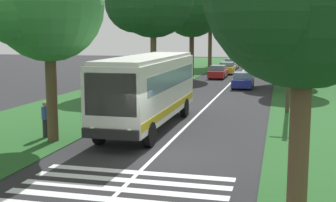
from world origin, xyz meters
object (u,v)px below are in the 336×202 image
pedestrian (45,119)px  coach_bus (149,87)px  roadside_tree_left_1 (48,9)px  utility_pole (289,51)px  roadside_tree_right_3 (294,28)px  trailing_car_3 (231,64)px  roadside_tree_right_2 (283,11)px  trailing_car_0 (243,81)px  roadside_tree_left_0 (191,9)px  trailing_minibus_0 (263,55)px  roadside_tree_left_3 (209,8)px  roadside_tree_right_0 (290,16)px  trailing_car_2 (227,68)px  trailing_car_1 (218,72)px  roadside_tree_right_4 (290,16)px

pedestrian → coach_bus: bearing=-49.7°
roadside_tree_left_1 → utility_pole: size_ratio=1.16×
roadside_tree_right_3 → pedestrian: size_ratio=4.74×
trailing_car_3 → roadside_tree_right_2: (-16.24, -6.74, 6.47)m
trailing_car_0 → utility_pole: 13.70m
roadside_tree_left_0 → trailing_car_3: bearing=-14.4°
roadside_tree_right_2 → roadside_tree_right_3: size_ratio=1.30×
roadside_tree_left_0 → coach_bus: bearing=-173.2°
coach_bus → pedestrian: bearing=130.3°
trailing_minibus_0 → utility_pole: (-45.92, -3.28, 2.29)m
roadside_tree_right_3 → roadside_tree_left_3: bearing=22.8°
roadside_tree_left_1 → roadside_tree_right_0: bearing=-12.2°
roadside_tree_left_3 → coach_bus: bearing=-175.0°
roadside_tree_right_3 → pedestrian: roadside_tree_right_3 is taller
roadside_tree_right_2 → trailing_car_2: bearing=38.0°
trailing_car_0 → trailing_minibus_0: size_ratio=0.72×
trailing_car_0 → roadside_tree_right_3: (-1.43, -4.26, 4.69)m
coach_bus → roadside_tree_right_2: bearing=-14.6°
roadside_tree_left_1 → trailing_car_2: bearing=-5.6°
trailing_minibus_0 → roadside_tree_left_3: roadside_tree_left_3 is taller
trailing_car_0 → trailing_car_2: bearing=12.0°
pedestrian → trailing_car_1: bearing=-7.2°
roadside_tree_right_2 → coach_bus: bearing=165.4°
trailing_car_2 → roadside_tree_left_3: 14.34m
utility_pole → roadside_tree_left_0: bearing=25.0°
roadside_tree_left_3 → pedestrian: (-48.35, 0.14, -7.72)m
roadside_tree_left_0 → roadside_tree_right_2: bearing=-108.1°
trailing_car_0 → roadside_tree_right_3: roadside_tree_right_3 is taller
trailing_car_3 → roadside_tree_left_3: size_ratio=0.34×
roadside_tree_left_0 → roadside_tree_left_3: (16.16, 0.47, 0.96)m
roadside_tree_left_0 → roadside_tree_right_0: 22.44m
roadside_tree_right_0 → roadside_tree_right_4: (8.48, -0.08, 0.44)m
roadside_tree_left_3 → roadside_tree_right_3: 29.77m
trailing_minibus_0 → roadside_tree_left_1: roadside_tree_left_1 is taller
pedestrian → roadside_tree_left_0: bearing=-1.1°
roadside_tree_left_3 → pedestrian: bearing=179.8°
trailing_minibus_0 → roadside_tree_right_2: roadside_tree_right_2 is taller
trailing_car_3 → roadside_tree_right_0: roadside_tree_right_0 is taller
trailing_car_0 → roadside_tree_left_3: size_ratio=0.34×
coach_bus → roadside_tree_left_3: (44.91, 3.91, 6.48)m
coach_bus → trailing_car_3: bearing=0.1°
roadside_tree_left_1 → roadside_tree_right_0: (52.06, -11.22, 1.49)m
roadside_tree_left_1 → pedestrian: 5.07m
trailing_car_2 → trailing_minibus_0: 18.85m
roadside_tree_left_3 → trailing_car_2: bearing=-159.9°
roadside_tree_right_0 → utility_pole: roadside_tree_right_0 is taller
roadside_tree_right_3 → trailing_car_2: bearing=24.7°
trailing_minibus_0 → roadside_tree_left_1: size_ratio=0.71×
roadside_tree_left_3 → pedestrian: 48.96m
trailing_minibus_0 → roadside_tree_right_3: size_ratio=0.75×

